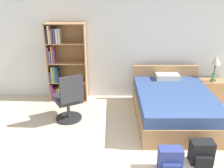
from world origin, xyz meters
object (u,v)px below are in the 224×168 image
(bookshelf, at_px, (62,64))
(bed, at_px, (174,105))
(office_chair, at_px, (70,100))
(backpack_black, at_px, (202,153))
(water_bottle, at_px, (214,78))
(backpack_blue, at_px, (171,160))
(nightstand, at_px, (212,91))
(table_lamp, at_px, (217,61))

(bookshelf, bearing_deg, bed, -21.53)
(office_chair, distance_m, backpack_black, 2.54)
(water_bottle, bearing_deg, backpack_blue, -121.75)
(nightstand, bearing_deg, water_bottle, -115.44)
(backpack_black, height_order, backpack_blue, same)
(nightstand, xyz_separation_m, backpack_black, (-0.97, -2.24, -0.08))
(bed, bearing_deg, office_chair, -176.88)
(bookshelf, xyz_separation_m, water_bottle, (3.42, -0.18, -0.27))
(bookshelf, distance_m, office_chair, 1.17)
(table_lamp, bearing_deg, office_chair, -162.92)
(table_lamp, distance_m, backpack_blue, 2.94)
(nightstand, distance_m, water_bottle, 0.37)
(bookshelf, bearing_deg, table_lamp, -1.33)
(bookshelf, bearing_deg, water_bottle, -3.04)
(water_bottle, xyz_separation_m, backpack_blue, (-1.43, -2.31, -0.43))
(water_bottle, height_order, backpack_black, water_bottle)
(bookshelf, xyz_separation_m, nightstand, (3.46, -0.08, -0.62))
(office_chair, xyz_separation_m, water_bottle, (3.10, 0.87, 0.15))
(nightstand, bearing_deg, office_chair, -162.97)
(bookshelf, height_order, bed, bookshelf)
(table_lamp, xyz_separation_m, water_bottle, (-0.05, -0.10, -0.36))
(bed, xyz_separation_m, nightstand, (1.09, 0.85, -0.05))
(bookshelf, height_order, table_lamp, bookshelf)
(office_chair, height_order, water_bottle, office_chair)
(bed, relative_size, backpack_black, 5.64)
(office_chair, relative_size, backpack_black, 2.74)
(office_chair, relative_size, backpack_blue, 2.74)
(bed, distance_m, nightstand, 1.38)
(table_lamp, bearing_deg, nightstand, -131.27)
(water_bottle, bearing_deg, backpack_black, -113.29)
(bed, relative_size, backpack_blue, 5.64)
(water_bottle, distance_m, backpack_blue, 2.76)
(nightstand, bearing_deg, bookshelf, 178.60)
(nightstand, distance_m, backpack_blue, 2.83)
(table_lamp, relative_size, backpack_blue, 1.58)
(bookshelf, distance_m, nightstand, 3.52)
(nightstand, xyz_separation_m, water_bottle, (-0.05, -0.10, 0.35))
(bookshelf, height_order, backpack_black, bookshelf)
(bookshelf, height_order, water_bottle, bookshelf)
(nightstand, height_order, water_bottle, water_bottle)
(bed, distance_m, water_bottle, 1.32)
(bed, relative_size, water_bottle, 9.56)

